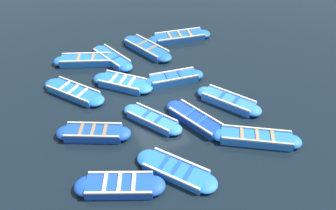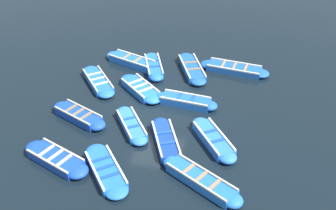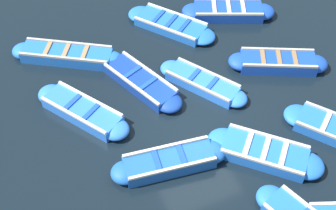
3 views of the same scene
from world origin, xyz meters
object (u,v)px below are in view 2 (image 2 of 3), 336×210
Objects in this scene: boat_near_quay at (79,116)px; boat_stern_in at (154,66)px; boat_drifting at (201,180)px; boat_end_of_row at (131,125)px; boat_far_corner at (192,68)px; boat_centre at (56,159)px; boat_bow_out at (166,141)px; boat_inner_gap at (106,170)px; boat_outer_left at (98,81)px; boat_broadside at (234,69)px; boat_outer_right at (140,89)px; boat_alongside at (186,101)px; boat_mid_row at (213,139)px; boat_tucked at (132,61)px.

boat_near_quay reaches higher than boat_stern_in.
boat_drifting reaches higher than boat_end_of_row.
boat_far_corner is 7.21m from boat_near_quay.
boat_far_corner is (4.40, 8.56, -0.02)m from boat_centre.
boat_drifting reaches higher than boat_bow_out.
boat_bow_out reaches higher than boat_inner_gap.
boat_outer_left is 1.13× the size of boat_end_of_row.
boat_broadside is 2.40m from boat_far_corner.
boat_outer_right is (-3.92, 5.99, -0.01)m from boat_drifting.
boat_alongside reaches higher than boat_far_corner.
boat_mid_row is (6.21, 2.48, -0.00)m from boat_centre.
boat_stern_in reaches higher than boat_outer_right.
boat_stern_in is at bearing 107.16° from boat_bow_out.
boat_inner_gap is 1.09× the size of boat_outer_right.
boat_drifting is at bearing -26.52° from boat_near_quay.
boat_centre is 0.96× the size of boat_drifting.
boat_centre reaches higher than boat_outer_right.
boat_mid_row is 1.06× the size of boat_outer_right.
boat_bow_out is 4.65m from boat_centre.
boat_alongside is at bearing -53.74° from boat_stern_in.
boat_stern_in is (-2.17, -0.19, 0.01)m from boat_far_corner.
boat_near_quay is at bearing -139.34° from boat_broadside.
boat_alongside is (0.17, -3.39, 0.02)m from boat_far_corner.
boat_far_corner is at bearing 62.77° from boat_centre.
boat_near_quay is 0.98× the size of boat_stern_in.
boat_tucked is at bearing 63.80° from boat_outer_left.
boat_centre is 6.23m from boat_outer_left.
boat_outer_right is (-0.37, 3.09, 0.02)m from boat_end_of_row.
boat_outer_right is (-2.13, 3.91, 0.01)m from boat_bow_out.
boat_bow_out is 1.01× the size of boat_outer_left.
boat_broadside is 1.11× the size of boat_tucked.
boat_stern_in is 1.11× the size of boat_outer_right.
boat_centre is 2.20m from boat_inner_gap.
boat_tucked is 3.56m from boat_far_corner.
boat_alongside is at bearing -119.69° from boat_broadside.
boat_end_of_row is (2.42, 2.83, -0.03)m from boat_centre.
boat_bow_out is 1.14× the size of boat_end_of_row.
boat_stern_in is 1.02× the size of boat_inner_gap.
boat_tucked is at bearing 79.55° from boat_near_quay.
boat_drifting is 5.41m from boat_alongside.
boat_drifting reaches higher than boat_outer_left.
boat_drifting reaches higher than boat_inner_gap.
boat_drifting reaches higher than boat_broadside.
boat_tucked is 1.24× the size of boat_end_of_row.
boat_bow_out reaches higher than boat_broadside.
boat_far_corner is 6.34m from boat_mid_row.
boat_alongside is (-2.18, -3.83, 0.03)m from boat_broadside.
boat_far_corner is at bearing -2.29° from boat_tucked.
boat_mid_row reaches higher than boat_outer_left.
boat_outer_left is at bearing 167.88° from boat_alongside.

